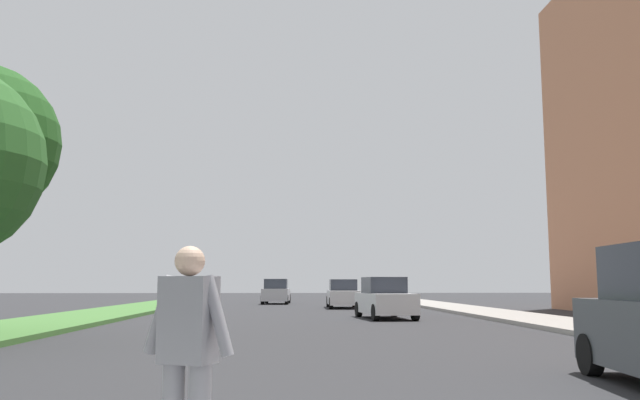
% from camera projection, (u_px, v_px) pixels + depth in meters
% --- Properties ---
extents(ground_plane, '(140.00, 140.00, 0.00)m').
position_uv_depth(ground_plane, '(297.00, 317.00, 27.39)').
color(ground_plane, '#2D2D30').
extents(median_strip, '(3.75, 64.00, 0.15)m').
position_uv_depth(median_strip, '(75.00, 318.00, 25.02)').
color(median_strip, '#477A38').
rests_on(median_strip, ground_plane).
extents(sidewalk_right, '(3.00, 64.00, 0.15)m').
position_uv_depth(sidewalk_right, '(520.00, 317.00, 25.82)').
color(sidewalk_right, '#9E9991').
rests_on(sidewalk_right, ground_plane).
extents(pedestrian_performer, '(0.72, 0.39, 1.69)m').
position_uv_depth(pedestrian_performer, '(188.00, 352.00, 4.64)').
color(pedestrian_performer, gray).
rests_on(pedestrian_performer, ground_plane).
extents(sedan_midblock, '(2.13, 4.26, 1.67)m').
position_uv_depth(sedan_midblock, '(385.00, 299.00, 26.41)').
color(sedan_midblock, silver).
rests_on(sedan_midblock, ground_plane).
extents(sedan_distant, '(1.87, 4.63, 1.65)m').
position_uv_depth(sedan_distant, '(343.00, 295.00, 37.69)').
color(sedan_distant, silver).
rests_on(sedan_distant, ground_plane).
extents(sedan_far_horizon, '(2.01, 4.32, 1.72)m').
position_uv_depth(sedan_far_horizon, '(276.00, 292.00, 45.34)').
color(sedan_far_horizon, '#B7B7BC').
rests_on(sedan_far_horizon, ground_plane).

